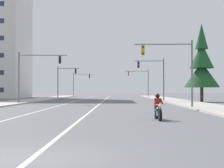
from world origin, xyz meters
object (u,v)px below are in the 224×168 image
(motorcycle_with_rider, at_px, (158,109))
(conifer_tree_right_verge_far, at_px, (202,66))
(traffic_signal_far_left, at_px, (79,81))
(traffic_signal_near_left, at_px, (33,69))
(traffic_signal_near_right, at_px, (175,63))
(traffic_signal_far_right, at_px, (141,79))
(traffic_signal_mid_left, at_px, (64,78))
(traffic_signal_mid_right, at_px, (155,73))

(motorcycle_with_rider, xyz_separation_m, conifer_tree_right_verge_far, (9.43, 31.68, 4.40))
(traffic_signal_far_left, bearing_deg, traffic_signal_near_left, -89.96)
(traffic_signal_near_right, xyz_separation_m, traffic_signal_near_left, (-15.40, 10.85, 0.03))
(motorcycle_with_rider, bearing_deg, traffic_signal_near_right, 77.56)
(motorcycle_with_rider, bearing_deg, traffic_signal_near_left, 116.73)
(motorcycle_with_rider, bearing_deg, traffic_signal_far_right, 87.17)
(traffic_signal_mid_left, xyz_separation_m, traffic_signal_far_left, (0.20, 27.17, 0.06))
(traffic_signal_far_left, bearing_deg, traffic_signal_far_right, -45.70)
(traffic_signal_mid_right, height_order, traffic_signal_far_left, same)
(traffic_signal_near_left, bearing_deg, traffic_signal_mid_right, 30.68)
(traffic_signal_near_right, height_order, traffic_signal_mid_left, same)
(motorcycle_with_rider, relative_size, conifer_tree_right_verge_far, 0.20)
(conifer_tree_right_verge_far, bearing_deg, traffic_signal_near_left, -161.92)
(traffic_signal_near_left, distance_m, traffic_signal_far_left, 55.26)
(traffic_signal_near_left, relative_size, traffic_signal_far_right, 1.00)
(motorcycle_with_rider, xyz_separation_m, traffic_signal_near_left, (-12.37, 24.56, 3.57))
(traffic_signal_mid_right, xyz_separation_m, traffic_signal_far_right, (-0.06, 30.06, 0.06))
(traffic_signal_far_right, bearing_deg, traffic_signal_mid_right, -89.89)
(traffic_signal_far_right, bearing_deg, motorcycle_with_rider, -92.83)
(traffic_signal_mid_left, xyz_separation_m, conifer_tree_right_verge_far, (22.03, -20.98, 0.93))
(traffic_signal_far_right, xyz_separation_m, traffic_signal_far_left, (-15.57, 15.95, -0.01))
(motorcycle_with_rider, height_order, traffic_signal_mid_left, traffic_signal_mid_left)
(traffic_signal_mid_left, height_order, traffic_signal_far_left, same)
(traffic_signal_near_right, distance_m, traffic_signal_mid_right, 20.09)
(motorcycle_with_rider, height_order, conifer_tree_right_verge_far, conifer_tree_right_verge_far)
(traffic_signal_mid_right, bearing_deg, conifer_tree_right_verge_far, -18.95)
(traffic_signal_far_right, distance_m, conifer_tree_right_verge_far, 32.81)
(traffic_signal_mid_right, xyz_separation_m, traffic_signal_far_left, (-15.62, 46.01, 0.04))
(traffic_signal_mid_left, relative_size, traffic_signal_far_right, 1.00)
(traffic_signal_far_left, height_order, conifer_tree_right_verge_far, conifer_tree_right_verge_far)
(motorcycle_with_rider, relative_size, traffic_signal_far_right, 0.35)
(traffic_signal_mid_right, xyz_separation_m, traffic_signal_mid_left, (-15.82, 18.84, -0.01))
(traffic_signal_mid_left, relative_size, conifer_tree_right_verge_far, 0.57)
(traffic_signal_near_left, bearing_deg, conifer_tree_right_verge_far, 18.08)
(traffic_signal_far_left, relative_size, conifer_tree_right_verge_far, 0.57)
(traffic_signal_far_right, relative_size, traffic_signal_far_left, 1.00)
(traffic_signal_mid_left, bearing_deg, traffic_signal_near_right, -68.12)
(traffic_signal_near_right, bearing_deg, motorcycle_with_rider, -102.44)
(traffic_signal_mid_right, height_order, traffic_signal_mid_left, same)
(traffic_signal_mid_left, distance_m, traffic_signal_far_right, 19.35)
(traffic_signal_mid_right, bearing_deg, traffic_signal_near_left, -149.32)
(motorcycle_with_rider, height_order, traffic_signal_far_right, traffic_signal_far_right)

